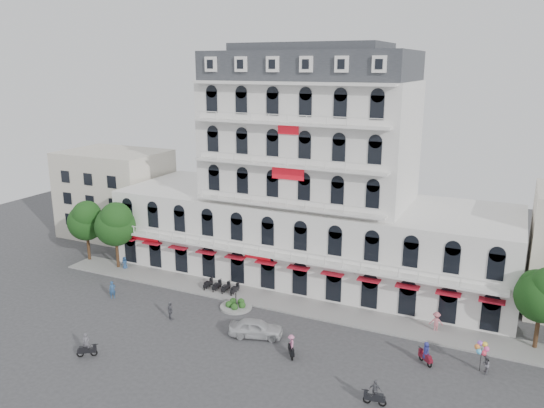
{
  "coord_description": "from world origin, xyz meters",
  "views": [
    {
      "loc": [
        20.9,
        -36.5,
        23.61
      ],
      "look_at": [
        -0.89,
        10.0,
        10.07
      ],
      "focal_mm": 35.0,
      "sensor_mm": 36.0,
      "label": 1
    }
  ],
  "objects_px": {
    "rider_east": "(426,353)",
    "balloon_vendor": "(484,358)",
    "rider_northeast": "(375,393)",
    "rider_west": "(86,346)",
    "rider_center": "(291,345)",
    "parked_car": "(256,328)"
  },
  "relations": [
    {
      "from": "rider_west",
      "to": "rider_center",
      "type": "height_order",
      "value": "rider_west"
    },
    {
      "from": "parked_car",
      "to": "rider_northeast",
      "type": "height_order",
      "value": "rider_northeast"
    },
    {
      "from": "parked_car",
      "to": "balloon_vendor",
      "type": "xyz_separation_m",
      "value": [
        18.84,
        2.48,
        0.47
      ]
    },
    {
      "from": "balloon_vendor",
      "to": "rider_northeast",
      "type": "bearing_deg",
      "value": -131.09
    },
    {
      "from": "rider_center",
      "to": "rider_northeast",
      "type": "bearing_deg",
      "value": 34.87
    },
    {
      "from": "rider_east",
      "to": "balloon_vendor",
      "type": "relative_size",
      "value": 0.8
    },
    {
      "from": "parked_car",
      "to": "rider_center",
      "type": "xyz_separation_m",
      "value": [
        4.17,
        -1.78,
        0.21
      ]
    },
    {
      "from": "rider_east",
      "to": "rider_northeast",
      "type": "xyz_separation_m",
      "value": [
        -2.36,
        -7.07,
        0.0
      ]
    },
    {
      "from": "rider_west",
      "to": "rider_northeast",
      "type": "distance_m",
      "value": 23.7
    },
    {
      "from": "rider_center",
      "to": "balloon_vendor",
      "type": "distance_m",
      "value": 15.28
    },
    {
      "from": "parked_car",
      "to": "rider_west",
      "type": "relative_size",
      "value": 2.27
    },
    {
      "from": "parked_car",
      "to": "rider_center",
      "type": "height_order",
      "value": "rider_center"
    },
    {
      "from": "rider_center",
      "to": "rider_west",
      "type": "bearing_deg",
      "value": -96.79
    },
    {
      "from": "rider_northeast",
      "to": "rider_west",
      "type": "bearing_deg",
      "value": 3.35
    },
    {
      "from": "rider_west",
      "to": "rider_northeast",
      "type": "height_order",
      "value": "rider_west"
    },
    {
      "from": "balloon_vendor",
      "to": "rider_west",
      "type": "bearing_deg",
      "value": -159.13
    },
    {
      "from": "parked_car",
      "to": "rider_east",
      "type": "distance_m",
      "value": 14.62
    },
    {
      "from": "rider_east",
      "to": "rider_west",
      "type": "bearing_deg",
      "value": 67.38
    },
    {
      "from": "balloon_vendor",
      "to": "rider_east",
      "type": "bearing_deg",
      "value": -171.86
    },
    {
      "from": "rider_northeast",
      "to": "balloon_vendor",
      "type": "distance_m",
      "value": 10.21
    },
    {
      "from": "rider_northeast",
      "to": "balloon_vendor",
      "type": "height_order",
      "value": "balloon_vendor"
    },
    {
      "from": "rider_east",
      "to": "rider_center",
      "type": "height_order",
      "value": "rider_center"
    }
  ]
}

